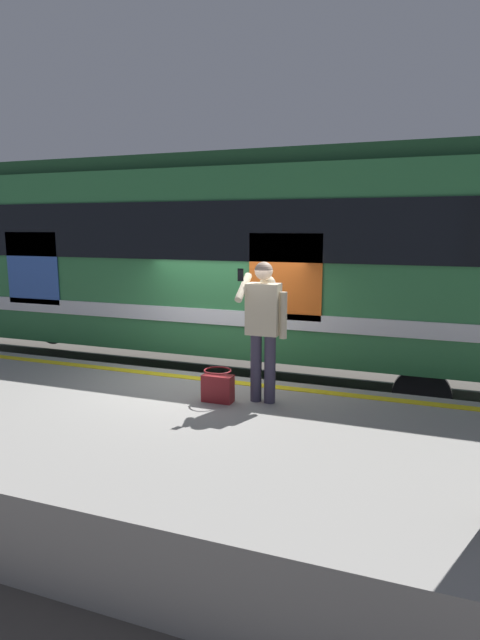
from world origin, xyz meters
TOP-DOWN VIEW (x-y plane):
  - ground_plane at (0.00, 0.00)m, footprint 24.21×24.21m
  - platform at (0.00, 1.92)m, footprint 13.78×3.83m
  - safety_line at (0.00, 0.30)m, footprint 13.50×0.16m
  - track_rail_near at (0.00, -1.35)m, footprint 17.91×0.08m
  - track_rail_far at (0.00, -2.79)m, footprint 17.91×0.08m
  - train_carriage at (1.40, -2.07)m, footprint 13.29×3.07m
  - passenger at (-1.07, 0.91)m, footprint 0.57×0.55m
  - handbag at (-0.54, 1.11)m, footprint 0.39×0.35m

SIDE VIEW (x-z plane):
  - ground_plane at x=0.00m, z-range 0.00..0.00m
  - track_rail_near at x=0.00m, z-range 0.00..0.16m
  - track_rail_far at x=0.00m, z-range 0.00..0.16m
  - platform at x=0.00m, z-range 0.00..0.85m
  - safety_line at x=0.00m, z-range 0.85..0.86m
  - handbag at x=-0.54m, z-range 0.84..1.25m
  - passenger at x=-1.07m, z-range 1.01..2.76m
  - train_carriage at x=1.40m, z-range 0.54..4.53m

